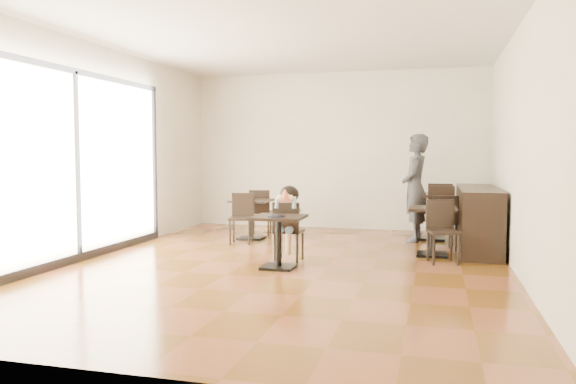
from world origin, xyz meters
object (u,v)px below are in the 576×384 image
(child_chair, at_px, (289,231))
(cafe_table_left, at_px, (252,219))
(chair_back_b, at_px, (441,216))
(chair_mid_a, at_px, (442,223))
(child_table, at_px, (278,242))
(chair_mid_b, at_px, (443,232))
(adult_patron, at_px, (415,188))
(cafe_table_mid, at_px, (432,232))
(cafe_table_back, at_px, (431,217))
(chair_left_b, at_px, (241,219))
(child, at_px, (289,224))
(chair_back_a, at_px, (440,209))
(chair_left_a, at_px, (261,212))

(child_chair, relative_size, cafe_table_left, 1.20)
(chair_back_b, bearing_deg, chair_mid_a, -85.88)
(child_table, distance_m, chair_mid_b, 2.35)
(child_chair, xyz_separation_m, adult_patron, (1.68, 2.29, 0.51))
(cafe_table_mid, relative_size, cafe_table_back, 0.90)
(chair_left_b, bearing_deg, child_table, -66.29)
(cafe_table_back, distance_m, chair_mid_b, 2.21)
(child, xyz_separation_m, chair_back_a, (2.12, 3.14, -0.04))
(cafe_table_left, relative_size, chair_back_a, 0.72)
(child, bearing_deg, child_chair, 0.00)
(chair_mid_b, relative_size, chair_back_a, 0.90)
(chair_mid_b, height_order, chair_left_b, chair_mid_b)
(chair_back_b, bearing_deg, cafe_table_back, 108.58)
(child, bearing_deg, cafe_table_left, 122.97)
(chair_back_a, bearing_deg, cafe_table_back, 74.81)
(child_table, distance_m, adult_patron, 3.36)
(cafe_table_back, xyz_separation_m, chair_back_b, (0.17, -0.55, 0.08))
(cafe_table_back, relative_size, chair_mid_b, 0.93)
(chair_back_b, bearing_deg, chair_left_b, -165.00)
(cafe_table_back, relative_size, chair_back_b, 0.83)
(child_table, bearing_deg, cafe_table_back, 58.10)
(child_table, bearing_deg, chair_back_b, 50.69)
(child_table, height_order, chair_left_a, chair_left_a)
(child_table, bearing_deg, child_chair, 90.00)
(child_chair, bearing_deg, chair_left_b, -47.04)
(chair_mid_a, height_order, chair_back_b, chair_back_b)
(child, relative_size, chair_mid_b, 1.22)
(cafe_table_mid, height_order, chair_back_a, chair_back_a)
(chair_mid_a, bearing_deg, chair_mid_b, 75.21)
(child, distance_m, chair_mid_b, 2.18)
(child_table, relative_size, chair_mid_b, 0.80)
(child, relative_size, chair_left_b, 1.25)
(chair_left_b, relative_size, chair_back_b, 0.87)
(child, height_order, chair_back_a, child)
(child_chair, height_order, chair_back_b, chair_back_b)
(cafe_table_left, bearing_deg, chair_mid_b, -23.14)
(chair_mid_b, xyz_separation_m, chair_left_b, (-3.32, 0.87, -0.01))
(cafe_table_back, bearing_deg, chair_back_b, -73.11)
(chair_left_b, bearing_deg, child_chair, -56.31)
(child, height_order, chair_back_b, child)
(child_chair, distance_m, cafe_table_mid, 2.21)
(adult_patron, xyz_separation_m, chair_mid_a, (0.46, -0.80, -0.50))
(cafe_table_left, distance_m, chair_mid_b, 3.61)
(chair_mid_b, bearing_deg, cafe_table_left, 142.07)
(child_table, relative_size, chair_left_b, 0.83)
(chair_mid_b, bearing_deg, child_chair, 175.58)
(cafe_table_left, xyz_separation_m, chair_mid_b, (3.32, -1.42, 0.08))
(chair_left_b, bearing_deg, child, -56.31)
(cafe_table_left, height_order, chair_back_b, chair_back_b)
(cafe_table_back, bearing_deg, cafe_table_mid, -88.59)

